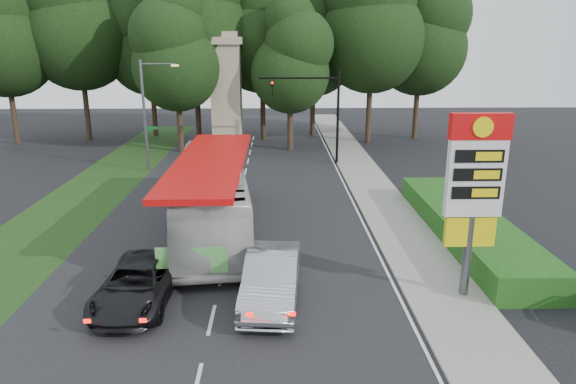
{
  "coord_description": "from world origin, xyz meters",
  "views": [
    {
      "loc": [
        2.24,
        -15.16,
        9.11
      ],
      "look_at": [
        2.81,
        8.58,
        2.2
      ],
      "focal_mm": 32.0,
      "sensor_mm": 36.0,
      "label": 1
    }
  ],
  "objects_px": {
    "transit_bus": "(212,196)",
    "gas_station_pylon": "(475,182)",
    "suv_charcoal": "(138,284)",
    "sedan_silver": "(272,278)",
    "traffic_signal_mast": "(321,104)",
    "streetlight_signs": "(147,111)",
    "monument": "(227,91)"
  },
  "relations": [
    {
      "from": "gas_station_pylon",
      "to": "suv_charcoal",
      "type": "relative_size",
      "value": 1.28
    },
    {
      "from": "monument",
      "to": "suv_charcoal",
      "type": "distance_m",
      "value": 28.49
    },
    {
      "from": "transit_bus",
      "to": "gas_station_pylon",
      "type": "bearing_deg",
      "value": -41.54
    },
    {
      "from": "monument",
      "to": "suv_charcoal",
      "type": "height_order",
      "value": "monument"
    },
    {
      "from": "traffic_signal_mast",
      "to": "gas_station_pylon",
      "type": "bearing_deg",
      "value": -80.91
    },
    {
      "from": "suv_charcoal",
      "to": "streetlight_signs",
      "type": "bearing_deg",
      "value": 103.53
    },
    {
      "from": "monument",
      "to": "traffic_signal_mast",
      "type": "bearing_deg",
      "value": -38.0
    },
    {
      "from": "streetlight_signs",
      "to": "traffic_signal_mast",
      "type": "bearing_deg",
      "value": 8.92
    },
    {
      "from": "streetlight_signs",
      "to": "sedan_silver",
      "type": "distance_m",
      "value": 22.34
    },
    {
      "from": "gas_station_pylon",
      "to": "streetlight_signs",
      "type": "bearing_deg",
      "value": 128.96
    },
    {
      "from": "suv_charcoal",
      "to": "sedan_silver",
      "type": "bearing_deg",
      "value": 2.24
    },
    {
      "from": "transit_bus",
      "to": "sedan_silver",
      "type": "distance_m",
      "value": 7.86
    },
    {
      "from": "monument",
      "to": "sedan_silver",
      "type": "height_order",
      "value": "monument"
    },
    {
      "from": "gas_station_pylon",
      "to": "traffic_signal_mast",
      "type": "distance_m",
      "value": 22.29
    },
    {
      "from": "traffic_signal_mast",
      "to": "monument",
      "type": "height_order",
      "value": "monument"
    },
    {
      "from": "streetlight_signs",
      "to": "sedan_silver",
      "type": "bearing_deg",
      "value": -65.81
    },
    {
      "from": "gas_station_pylon",
      "to": "suv_charcoal",
      "type": "bearing_deg",
      "value": -179.33
    },
    {
      "from": "suv_charcoal",
      "to": "traffic_signal_mast",
      "type": "bearing_deg",
      "value": 70.83
    },
    {
      "from": "transit_bus",
      "to": "suv_charcoal",
      "type": "height_order",
      "value": "transit_bus"
    },
    {
      "from": "sedan_silver",
      "to": "traffic_signal_mast",
      "type": "bearing_deg",
      "value": 85.14
    },
    {
      "from": "sedan_silver",
      "to": "suv_charcoal",
      "type": "distance_m",
      "value": 4.85
    },
    {
      "from": "gas_station_pylon",
      "to": "transit_bus",
      "type": "bearing_deg",
      "value": 144.88
    },
    {
      "from": "traffic_signal_mast",
      "to": "suv_charcoal",
      "type": "height_order",
      "value": "traffic_signal_mast"
    },
    {
      "from": "traffic_signal_mast",
      "to": "sedan_silver",
      "type": "bearing_deg",
      "value": -99.33
    },
    {
      "from": "monument",
      "to": "sedan_silver",
      "type": "bearing_deg",
      "value": -81.8
    },
    {
      "from": "transit_bus",
      "to": "suv_charcoal",
      "type": "distance_m",
      "value": 7.58
    },
    {
      "from": "sedan_silver",
      "to": "streetlight_signs",
      "type": "bearing_deg",
      "value": 118.66
    },
    {
      "from": "traffic_signal_mast",
      "to": "sedan_silver",
      "type": "distance_m",
      "value": 22.72
    },
    {
      "from": "monument",
      "to": "transit_bus",
      "type": "bearing_deg",
      "value": -87.02
    },
    {
      "from": "streetlight_signs",
      "to": "suv_charcoal",
      "type": "bearing_deg",
      "value": -78.26
    },
    {
      "from": "suv_charcoal",
      "to": "gas_station_pylon",
      "type": "bearing_deg",
      "value": 2.46
    },
    {
      "from": "transit_bus",
      "to": "streetlight_signs",
      "type": "bearing_deg",
      "value": 108.78
    }
  ]
}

